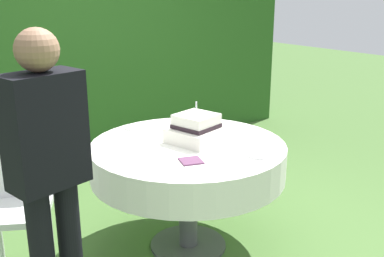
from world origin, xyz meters
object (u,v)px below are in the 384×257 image
Objects in this scene: wedding_cake at (196,129)px; serving_plate_near at (135,128)px; cake_table at (188,160)px; garden_chair at (17,195)px; standing_person at (49,170)px; serving_plate_far at (258,155)px; serving_plate_left at (240,130)px; napkin_stack at (191,161)px.

wedding_cake is 0.55m from serving_plate_near.
garden_chair is (-1.03, 0.38, -0.11)m from cake_table.
standing_person reaches higher than wedding_cake.
serving_plate_left is (0.25, 0.45, 0.00)m from serving_plate_far.
serving_plate_near and serving_plate_left have the same top height.
serving_plate_left is 0.94× the size of napkin_stack.
wedding_cake reaches higher than garden_chair.
standing_person reaches higher than cake_table.
serving_plate_far reaches higher than napkin_stack.
serving_plate_far is 1.12× the size of napkin_stack.
cake_table is at bearing 115.70° from serving_plate_far.
standing_person is at bearing -164.42° from cake_table.
napkin_stack is 0.14× the size of garden_chair.
serving_plate_far is at bearing -72.45° from wedding_cake.
serving_plate_near is 1.01m from serving_plate_far.
serving_plate_left is at bearing -14.12° from garden_chair.
serving_plate_left is (0.47, 0.00, 0.12)m from cake_table.
serving_plate_far is (0.21, -0.44, 0.12)m from cake_table.
serving_plate_near and serving_plate_far have the same top height.
serving_plate_far is 1.26m from standing_person.
serving_plate_near is 0.97× the size of serving_plate_far.
cake_table is 10.84× the size of serving_plate_left.
standing_person is (-1.03, -0.29, 0.28)m from cake_table.
serving_plate_near is at bearing 85.27° from napkin_stack.
serving_plate_near is 0.77m from serving_plate_left.
garden_chair is at bearing 161.13° from wedding_cake.
garden_chair is at bearing 89.47° from standing_person.
wedding_cake is at bearing -70.17° from serving_plate_near.
serving_plate_far is (0.14, -0.45, -0.08)m from wedding_cake.
standing_person is (-1.25, 0.15, 0.15)m from serving_plate_far.
serving_plate_near is 0.16× the size of garden_chair.
serving_plate_near is at bearing 109.83° from wedding_cake.
standing_person is at bearing -138.99° from serving_plate_near.
serving_plate_far is at bearing -71.23° from serving_plate_near.
serving_plate_left is (0.58, -0.51, 0.00)m from serving_plate_near.
napkin_stack reaches higher than cake_table.
cake_table is 0.54m from serving_plate_near.
serving_plate_left is at bearing -41.25° from serving_plate_near.
wedding_cake is 2.68× the size of serving_plate_far.
napkin_stack is (-0.18, -0.28, 0.12)m from cake_table.
wedding_cake reaches higher than napkin_stack.
standing_person reaches higher than serving_plate_near.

